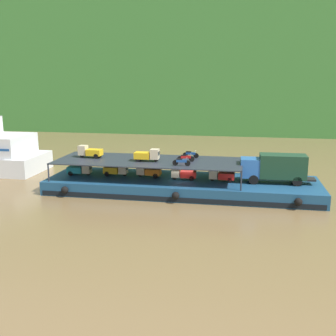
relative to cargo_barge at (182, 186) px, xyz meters
name	(u,v)px	position (x,y,z in m)	size (l,w,h in m)	color
ground_plane	(182,192)	(0.00, 0.03, -0.75)	(400.00, 400.00, 0.00)	brown
hillside_far_bank	(219,27)	(0.00, 59.59, 23.80)	(125.18, 28.34, 43.59)	#387533
cargo_barge	(182,186)	(0.00, 0.00, 0.00)	(29.92, 8.93, 1.50)	navy
covered_lorry	(275,167)	(9.98, 0.16, 2.44)	(7.88, 2.39, 3.10)	#285BA3
cargo_rack	(149,161)	(-3.80, 0.03, 2.69)	(20.72, 7.51, 2.00)	#232833
mini_truck_lower_stern	(80,169)	(-11.91, -0.17, 1.44)	(2.77, 1.26, 1.38)	teal
mini_truck_lower_aft	(116,170)	(-7.70, 0.36, 1.44)	(2.77, 1.25, 1.38)	gold
mini_truck_lower_mid	(148,171)	(-3.92, 0.37, 1.44)	(2.77, 1.25, 1.38)	orange
mini_truck_lower_fore	(183,173)	(0.16, -0.13, 1.44)	(2.78, 1.27, 1.38)	red
mini_truck_lower_bow	(221,175)	(4.34, -0.16, 1.44)	(2.78, 1.27, 1.38)	red
mini_truck_upper_stern	(90,152)	(-10.84, 0.40, 3.44)	(2.78, 1.27, 1.38)	gold
mini_truck_upper_mid	(147,155)	(-3.81, -0.51, 3.44)	(2.74, 1.21, 1.38)	gold
motorcycle_upper_port	(181,162)	(0.23, -2.23, 3.18)	(1.90, 0.55, 0.87)	black
motorcycle_upper_centre	(186,158)	(0.38, 0.02, 3.18)	(1.90, 0.55, 0.87)	black
motorcycle_upper_stbd	(190,154)	(0.63, 2.28, 3.18)	(1.90, 0.55, 0.87)	black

